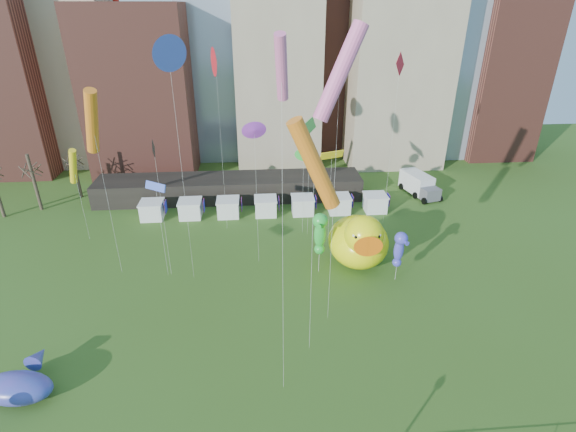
{
  "coord_description": "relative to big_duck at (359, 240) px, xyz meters",
  "views": [
    {
      "loc": [
        -0.16,
        -16.92,
        25.61
      ],
      "look_at": [
        2.03,
        10.79,
        12.0
      ],
      "focal_mm": 27.0,
      "sensor_mm": 36.0,
      "label": 1
    }
  ],
  "objects": [
    {
      "name": "kite_4",
      "position": [
        -2.22,
        6.24,
        7.42
      ],
      "size": [
        2.85,
        1.4,
        11.02
      ],
      "color": "silver",
      "rests_on": "ground"
    },
    {
      "name": "whale_inflatable",
      "position": [
        -28.24,
        -15.43,
        -2.06
      ],
      "size": [
        5.53,
        6.72,
        2.29
      ],
      "rotation": [
        0.0,
        0.0,
        -0.14
      ],
      "color": "#543EAA",
      "rests_on": "ground"
    },
    {
      "name": "bare_trees",
      "position": [
        -40.73,
        18.07,
        0.9
      ],
      "size": [
        8.44,
        6.44,
        8.5
      ],
      "color": "#382B21",
      "rests_on": "ground"
    },
    {
      "name": "vendor_tents",
      "position": [
        -9.54,
        13.53,
        -2.01
      ],
      "size": [
        33.24,
        2.8,
        2.4
      ],
      "color": "white",
      "rests_on": "ground"
    },
    {
      "name": "small_duck",
      "position": [
        2.17,
        4.98,
        -1.55
      ],
      "size": [
        3.69,
        4.62,
        3.4
      ],
      "rotation": [
        0.0,
        0.0,
        -0.13
      ],
      "color": "white",
      "rests_on": "ground"
    },
    {
      "name": "kite_12",
      "position": [
        -31.14,
        8.38,
        6.16
      ],
      "size": [
        2.29,
        2.54,
        11.54
      ],
      "color": "silver",
      "rests_on": "ground"
    },
    {
      "name": "kite_5",
      "position": [
        -20.32,
        -0.24,
        6.84
      ],
      "size": [
        2.26,
        1.68,
        10.39
      ],
      "color": "silver",
      "rests_on": "ground"
    },
    {
      "name": "kite_6",
      "position": [
        -6.79,
        -12.17,
        12.85
      ],
      "size": [
        4.06,
        1.86,
        19.31
      ],
      "color": "silver",
      "rests_on": "ground"
    },
    {
      "name": "kite_1",
      "position": [
        -4.66,
        -8.51,
        18.24
      ],
      "size": [
        4.14,
        2.37,
        24.74
      ],
      "color": "silver",
      "rests_on": "ground"
    },
    {
      "name": "box_truck",
      "position": [
        13.41,
        18.79,
        -1.56
      ],
      "size": [
        4.37,
        7.56,
        3.03
      ],
      "rotation": [
        0.0,
        0.0,
        0.26
      ],
      "color": "silver",
      "rests_on": "ground"
    },
    {
      "name": "kite_3",
      "position": [
        -5.18,
        8.03,
        6.91
      ],
      "size": [
        1.36,
        0.75,
        10.76
      ],
      "color": "silver",
      "rests_on": "ground"
    },
    {
      "name": "seahorse_green",
      "position": [
        -4.4,
        -0.94,
        1.83
      ],
      "size": [
        1.94,
        2.22,
        6.89
      ],
      "rotation": [
        0.0,
        0.0,
        -0.28
      ],
      "color": "silver",
      "rests_on": "ground"
    },
    {
      "name": "kite_7",
      "position": [
        -10.72,
        1.65,
        11.57
      ],
      "size": [
        1.65,
        0.64,
        15.56
      ],
      "color": "silver",
      "rests_on": "ground"
    },
    {
      "name": "kite_14",
      "position": [
        -25.32,
        0.67,
        12.97
      ],
      "size": [
        3.04,
        3.7,
        19.28
      ],
      "color": "silver",
      "rests_on": "ground"
    },
    {
      "name": "kite_9",
      "position": [
        -9.21,
        -16.1,
        19.51
      ],
      "size": [
        0.93,
        2.19,
        24.48
      ],
      "color": "silver",
      "rests_on": "ground"
    },
    {
      "name": "kite_10",
      "position": [
        -20.0,
        -0.18,
        10.15
      ],
      "size": [
        0.24,
        1.87,
        14.64
      ],
      "color": "silver",
      "rests_on": "ground"
    },
    {
      "name": "big_duck",
      "position": [
        0.0,
        0.0,
        0.0
      ],
      "size": [
        6.72,
        8.91,
        6.78
      ],
      "rotation": [
        0.0,
        0.0,
        -0.04
      ],
      "color": "#F8F50C",
      "rests_on": "ground"
    },
    {
      "name": "seahorse_purple",
      "position": [
        3.27,
        -3.13,
        0.84
      ],
      "size": [
        1.67,
        1.89,
        5.59
      ],
      "rotation": [
        0.0,
        0.0,
        0.32
      ],
      "color": "silver",
      "rests_on": "ground"
    },
    {
      "name": "kite_0",
      "position": [
        5.64,
        9.9,
        16.11
      ],
      "size": [
        1.66,
        2.13,
        21.01
      ],
      "color": "silver",
      "rests_on": "ground"
    },
    {
      "name": "skyline",
      "position": [
        -8.31,
        38.59,
        18.33
      ],
      "size": [
        101.0,
        23.0,
        68.0
      ],
      "color": "brown",
      "rests_on": "ground"
    },
    {
      "name": "kite_13",
      "position": [
        -17.56,
        -0.87,
        18.87
      ],
      "size": [
        1.75,
        2.74,
        23.47
      ],
      "color": "silver",
      "rests_on": "ground"
    },
    {
      "name": "pavilion",
      "position": [
        -14.56,
        19.53,
        -1.51
      ],
      "size": [
        38.0,
        6.0,
        3.2
      ],
      "primitive_type": "cube",
      "color": "black",
      "rests_on": "ground"
    },
    {
      "name": "kite_11",
      "position": [
        -4.6,
        7.61,
        10.36
      ],
      "size": [
        1.96,
        3.87,
        14.11
      ],
      "color": "silver",
      "rests_on": "ground"
    },
    {
      "name": "kite_8",
      "position": [
        -14.61,
        9.8,
        16.98
      ],
      "size": [
        1.0,
        3.02,
        21.62
      ],
      "color": "silver",
      "rests_on": "ground"
    }
  ]
}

